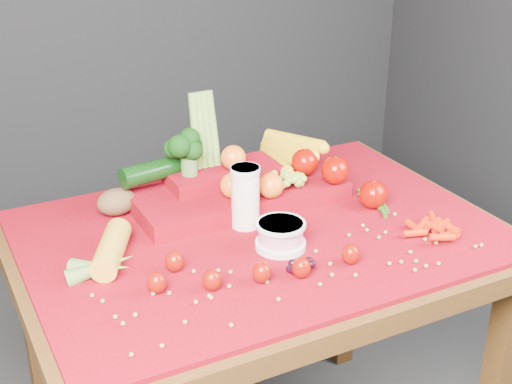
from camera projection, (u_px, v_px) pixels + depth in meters
name	position (u px, v px, depth m)	size (l,w,h in m)	color
table	(260.00, 270.00, 1.68)	(1.10, 0.80, 0.75)	#3C230D
red_cloth	(260.00, 232.00, 1.64)	(1.05, 0.75, 0.01)	maroon
milk_glass	(245.00, 195.00, 1.62)	(0.07, 0.07, 0.15)	silver
yogurt_bowl	(281.00, 234.00, 1.55)	(0.11, 0.11, 0.06)	silver
strawberry_scatter	(244.00, 268.00, 1.43)	(0.44, 0.18, 0.05)	maroon
dark_grape_cluster	(300.00, 264.00, 1.47)	(0.06, 0.05, 0.03)	black
soybean_scatter	(305.00, 268.00, 1.47)	(0.84, 0.24, 0.01)	olive
corn_ear	(104.00, 262.00, 1.46)	(0.24, 0.26, 0.06)	gold
potato	(117.00, 202.00, 1.69)	(0.10, 0.07, 0.07)	#503D22
baby_carrot_pile	(435.00, 231.00, 1.60)	(0.17, 0.17, 0.03)	red
green_bean_pile	(377.00, 202.00, 1.76)	(0.14, 0.12, 0.01)	#265B14
produce_mound	(244.00, 179.00, 1.76)	(0.59, 0.36, 0.27)	maroon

